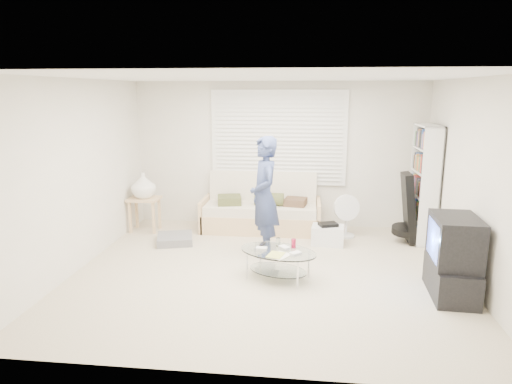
# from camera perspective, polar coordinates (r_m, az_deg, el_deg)

# --- Properties ---
(ground) EXTENTS (5.00, 5.00, 0.00)m
(ground) POSITION_cam_1_polar(r_m,az_deg,el_deg) (6.11, 1.30, -9.97)
(ground) COLOR tan
(ground) RESTS_ON ground
(room_shell) EXTENTS (5.02, 4.52, 2.51)m
(room_shell) POSITION_cam_1_polar(r_m,az_deg,el_deg) (6.16, 1.79, 5.92)
(room_shell) COLOR beige
(room_shell) RESTS_ON ground
(window_blinds) EXTENTS (2.32, 0.08, 1.62)m
(window_blinds) POSITION_cam_1_polar(r_m,az_deg,el_deg) (7.88, 2.84, 6.77)
(window_blinds) COLOR silver
(window_blinds) RESTS_ON ground
(futon_sofa) EXTENTS (2.00, 0.81, 0.98)m
(futon_sofa) POSITION_cam_1_polar(r_m,az_deg,el_deg) (7.80, 0.66, -2.46)
(futon_sofa) COLOR tan
(futon_sofa) RESTS_ON ground
(grey_floor_pillow) EXTENTS (0.66, 0.66, 0.12)m
(grey_floor_pillow) POSITION_cam_1_polar(r_m,az_deg,el_deg) (7.32, -10.10, -5.80)
(grey_floor_pillow) COLOR slate
(grey_floor_pillow) RESTS_ON ground
(side_table) EXTENTS (0.51, 0.41, 1.01)m
(side_table) POSITION_cam_1_polar(r_m,az_deg,el_deg) (7.87, -13.88, 0.49)
(side_table) COLOR tan
(side_table) RESTS_ON ground
(bookshelf) EXTENTS (0.29, 0.77, 1.84)m
(bookshelf) POSITION_cam_1_polar(r_m,az_deg,el_deg) (7.58, 20.27, 0.95)
(bookshelf) COLOR white
(bookshelf) RESTS_ON ground
(guitar_case) EXTENTS (0.39, 0.40, 1.09)m
(guitar_case) POSITION_cam_1_polar(r_m,az_deg,el_deg) (7.47, 18.45, -2.50)
(guitar_case) COLOR black
(guitar_case) RESTS_ON ground
(floor_fan) EXTENTS (0.44, 0.29, 0.71)m
(floor_fan) POSITION_cam_1_polar(r_m,az_deg,el_deg) (7.55, 11.26, -2.49)
(floor_fan) COLOR white
(floor_fan) RESTS_ON ground
(storage_bin) EXTENTS (0.52, 0.39, 0.34)m
(storage_bin) POSITION_cam_1_polar(r_m,az_deg,el_deg) (7.20, 8.97, -5.27)
(storage_bin) COLOR white
(storage_bin) RESTS_ON ground
(tv_unit) EXTENTS (0.52, 0.89, 0.95)m
(tv_unit) POSITION_cam_1_polar(r_m,az_deg,el_deg) (5.76, 23.41, -7.56)
(tv_unit) COLOR black
(tv_unit) RESTS_ON ground
(coffee_table) EXTENTS (1.15, 0.93, 0.49)m
(coffee_table) POSITION_cam_1_polar(r_m,az_deg,el_deg) (5.82, 2.82, -7.99)
(coffee_table) COLOR silver
(coffee_table) RESTS_ON ground
(standing_person) EXTENTS (0.60, 0.73, 1.73)m
(standing_person) POSITION_cam_1_polar(r_m,az_deg,el_deg) (6.48, 1.04, -0.62)
(standing_person) COLOR navy
(standing_person) RESTS_ON ground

